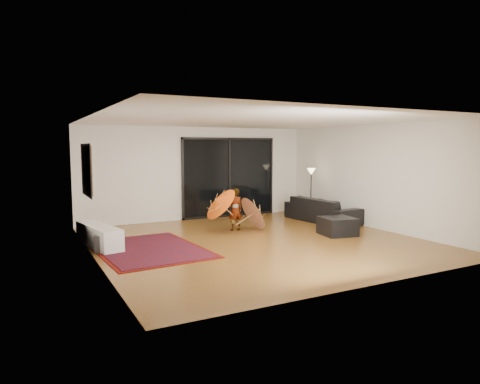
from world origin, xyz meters
TOP-DOWN VIEW (x-y plane):
  - floor at (0.00, 0.00)m, footprint 7.00×7.00m
  - ceiling at (0.00, 0.00)m, footprint 7.00×7.00m
  - wall_back at (0.00, 3.50)m, footprint 7.00×0.00m
  - wall_front at (0.00, -3.50)m, footprint 7.00×0.00m
  - wall_left at (-3.50, 0.00)m, footprint 0.00×7.00m
  - wall_right at (3.50, 0.00)m, footprint 0.00×7.00m
  - sliding_door at (1.00, 3.47)m, footprint 3.06×0.07m
  - painting at (-3.46, 1.00)m, footprint 0.04×1.28m
  - media_console at (-3.25, 1.10)m, footprint 0.73×1.73m
  - speaker at (-3.25, 0.59)m, footprint 0.39×0.39m
  - persian_rug at (-2.38, 0.38)m, footprint 2.22×2.98m
  - sofa at (2.95, 1.42)m, footprint 1.10×2.39m
  - ottoman at (2.08, -0.28)m, footprint 0.86×0.86m
  - floor_lamp at (3.10, 2.14)m, footprint 0.26×0.26m
  - child at (0.14, 1.37)m, footprint 0.40×0.26m
  - parasol_orange at (-0.41, 1.32)m, footprint 0.75×0.94m
  - parasol_white at (0.74, 1.22)m, footprint 0.60×0.95m

SIDE VIEW (x-z plane):
  - floor at x=0.00m, z-range 0.00..0.00m
  - persian_rug at x=-2.38m, z-range 0.00..0.02m
  - speaker at x=-3.25m, z-range 0.00..0.35m
  - ottoman at x=2.08m, z-range 0.00..0.43m
  - media_console at x=-3.25m, z-range 0.00..0.47m
  - sofa at x=2.95m, z-range 0.00..0.68m
  - parasol_white at x=0.74m, z-range 0.02..0.99m
  - child at x=0.14m, z-range 0.00..1.08m
  - parasol_orange at x=-0.41m, z-range 0.28..1.19m
  - floor_lamp at x=3.10m, z-range 0.43..1.92m
  - sliding_door at x=1.00m, z-range 0.00..2.40m
  - wall_back at x=0.00m, z-range -2.15..4.85m
  - wall_front at x=0.00m, z-range -2.15..4.85m
  - wall_left at x=-3.50m, z-range -2.15..4.85m
  - wall_right at x=3.50m, z-range -2.15..4.85m
  - painting at x=-3.46m, z-range 1.11..2.19m
  - ceiling at x=0.00m, z-range 2.70..2.70m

